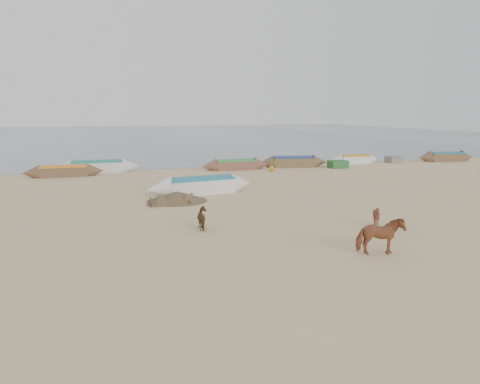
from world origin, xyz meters
name	(u,v)px	position (x,y,z in m)	size (l,w,h in m)	color
ground	(270,233)	(0.00, 0.00, 0.00)	(140.00, 140.00, 0.00)	tan
sea	(128,135)	(0.00, 82.00, 0.01)	(160.00, 160.00, 0.00)	slate
cow_adult	(380,236)	(2.52, -3.78, 0.65)	(0.70, 1.54, 1.30)	brown
calf_front	(377,216)	(4.59, -0.44, 0.47)	(0.75, 0.85, 0.93)	#572A1B
calf_right	(204,218)	(-2.34, 1.40, 0.45)	(0.89, 0.76, 0.90)	#56361C
near_canoe	(201,185)	(-0.64, 9.73, 0.48)	(6.53, 1.43, 0.96)	silver
debris_pile	(177,196)	(-2.38, 7.80, 0.27)	(3.27, 3.27, 0.53)	brown
waterline_canoes	(173,166)	(-0.51, 20.61, 0.44)	(58.06, 3.18, 0.94)	brown
beach_clutter	(218,167)	(2.99, 19.68, 0.30)	(43.02, 3.48, 0.64)	#2B602B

